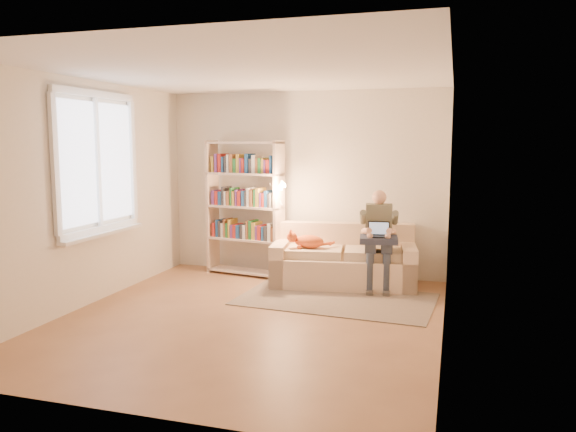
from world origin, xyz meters
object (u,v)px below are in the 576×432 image
(sofa, at_px, (344,263))
(laptop, at_px, (373,232))
(bookshelf, at_px, (245,201))
(person, at_px, (379,233))
(cat, at_px, (309,241))

(sofa, relative_size, laptop, 6.58)
(laptop, xyz_separation_m, bookshelf, (-1.87, 0.34, 0.31))
(person, xyz_separation_m, cat, (-0.90, -0.10, -0.13))
(cat, xyz_separation_m, laptop, (0.84, -0.00, 0.15))
(cat, relative_size, laptop, 1.95)
(person, relative_size, bookshelf, 0.67)
(sofa, relative_size, bookshelf, 1.03)
(person, relative_size, cat, 2.19)
(person, height_order, laptop, person)
(cat, bearing_deg, laptop, -8.41)
(cat, height_order, bookshelf, bookshelf)
(person, distance_m, laptop, 0.12)
(laptop, bearing_deg, person, 54.66)
(cat, distance_m, laptop, 0.85)
(laptop, height_order, bookshelf, bookshelf)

